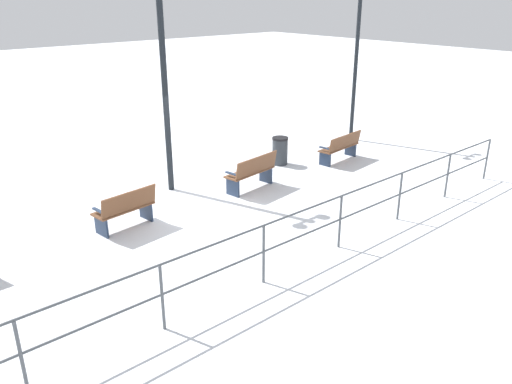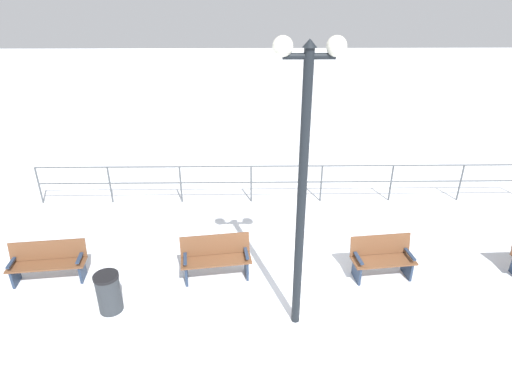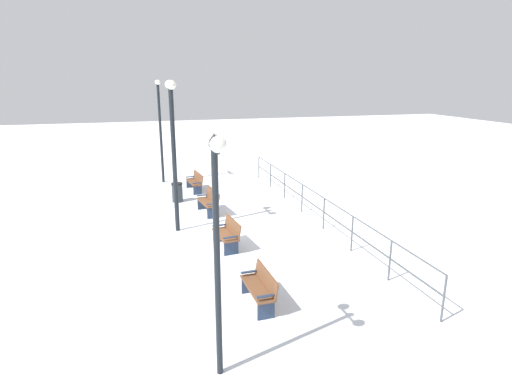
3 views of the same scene
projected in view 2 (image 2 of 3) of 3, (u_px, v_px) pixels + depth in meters
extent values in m
plane|color=white|center=(299.00, 277.00, 9.33)|extent=(80.00, 80.00, 0.00)
cube|color=brown|center=(47.00, 265.00, 9.03)|extent=(0.62, 1.63, 0.04)
cube|color=brown|center=(48.00, 250.00, 9.13)|extent=(0.29, 1.60, 0.43)
cube|color=#23334C|center=(15.00, 275.00, 9.04)|extent=(0.40, 0.09, 0.43)
cube|color=#23334C|center=(82.00, 270.00, 9.20)|extent=(0.40, 0.09, 0.43)
cube|color=#23334C|center=(11.00, 263.00, 8.88)|extent=(0.40, 0.11, 0.04)
cube|color=#23334C|center=(79.00, 258.00, 9.04)|extent=(0.40, 0.11, 0.04)
cube|color=brown|center=(216.00, 260.00, 9.10)|extent=(0.68, 1.57, 0.04)
cube|color=brown|center=(215.00, 244.00, 9.21)|extent=(0.32, 1.52, 0.46)
cube|color=#23334C|center=(186.00, 272.00, 9.11)|extent=(0.43, 0.11, 0.48)
cube|color=#23334C|center=(246.00, 266.00, 9.29)|extent=(0.43, 0.11, 0.48)
cube|color=#23334C|center=(185.00, 259.00, 8.94)|extent=(0.43, 0.13, 0.04)
cube|color=#23334C|center=(246.00, 253.00, 9.12)|extent=(0.43, 0.13, 0.04)
cube|color=brown|center=(383.00, 260.00, 9.13)|extent=(0.66, 1.41, 0.04)
cube|color=brown|center=(380.00, 244.00, 9.25)|extent=(0.26, 1.36, 0.45)
cube|color=#23334C|center=(357.00, 271.00, 9.16)|extent=(0.46, 0.10, 0.45)
cube|color=#23334C|center=(407.00, 267.00, 9.30)|extent=(0.46, 0.10, 0.45)
cube|color=#23334C|center=(359.00, 258.00, 8.99)|extent=(0.46, 0.12, 0.04)
cube|color=#23334C|center=(410.00, 254.00, 9.13)|extent=(0.46, 0.12, 0.04)
cylinder|color=black|center=(301.00, 205.00, 7.03)|extent=(0.15, 0.15, 5.02)
cylinder|color=black|center=(309.00, 56.00, 5.99)|extent=(0.09, 0.76, 0.09)
sphere|color=white|center=(283.00, 46.00, 5.93)|extent=(0.30, 0.30, 0.30)
sphere|color=white|center=(337.00, 46.00, 5.94)|extent=(0.30, 0.30, 0.30)
cone|color=black|center=(310.00, 43.00, 5.91)|extent=(0.22, 0.22, 0.12)
cylinder|color=#4C5156|center=(39.00, 185.00, 12.34)|extent=(0.05, 0.05, 1.14)
cylinder|color=#4C5156|center=(110.00, 185.00, 12.36)|extent=(0.05, 0.05, 1.14)
cylinder|color=#4C5156|center=(181.00, 185.00, 12.39)|extent=(0.05, 0.05, 1.14)
cylinder|color=#4C5156|center=(251.00, 184.00, 12.42)|extent=(0.05, 0.05, 1.14)
cylinder|color=#4C5156|center=(321.00, 184.00, 12.45)|extent=(0.05, 0.05, 1.14)
cylinder|color=#4C5156|center=(391.00, 183.00, 12.48)|extent=(0.05, 0.05, 1.14)
cylinder|color=#4C5156|center=(460.00, 183.00, 12.51)|extent=(0.05, 0.05, 1.14)
cylinder|color=#4C5156|center=(287.00, 166.00, 12.19)|extent=(0.04, 14.54, 0.04)
cylinder|color=#4C5156|center=(286.00, 182.00, 12.41)|extent=(0.04, 14.54, 0.04)
cylinder|color=#2D3338|center=(109.00, 294.00, 8.23)|extent=(0.46, 0.46, 0.78)
cylinder|color=black|center=(106.00, 277.00, 8.05)|extent=(0.49, 0.49, 0.06)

